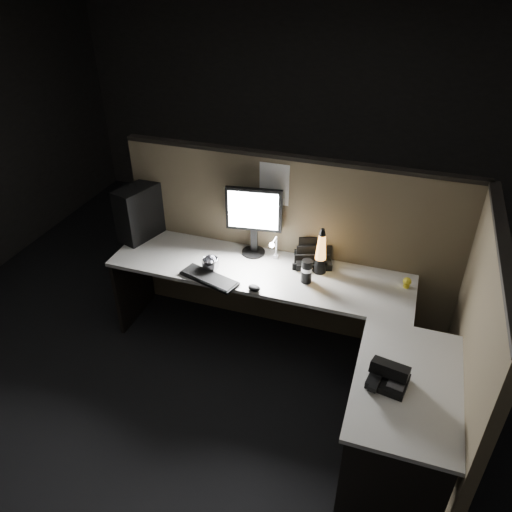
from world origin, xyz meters
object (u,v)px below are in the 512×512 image
(pc_tower, at_px, (142,211))
(monitor, at_px, (254,215))
(keyboard, at_px, (209,278))
(lava_lamp, at_px, (321,254))
(desk_phone, at_px, (388,376))

(pc_tower, height_order, monitor, monitor)
(keyboard, bearing_deg, monitor, 83.49)
(lava_lamp, distance_m, desk_phone, 1.13)
(monitor, xyz_separation_m, desk_phone, (1.15, -1.05, -0.29))
(pc_tower, relative_size, desk_phone, 1.82)
(monitor, relative_size, lava_lamp, 1.51)
(lava_lamp, xyz_separation_m, desk_phone, (0.60, -0.95, -0.10))
(pc_tower, relative_size, monitor, 0.81)
(lava_lamp, bearing_deg, pc_tower, 177.55)
(lava_lamp, bearing_deg, keyboard, -154.12)
(monitor, relative_size, desk_phone, 2.26)
(pc_tower, bearing_deg, lava_lamp, 14.74)
(monitor, xyz_separation_m, lava_lamp, (0.55, -0.10, -0.18))
(monitor, distance_m, keyboard, 0.59)
(lava_lamp, relative_size, desk_phone, 1.50)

